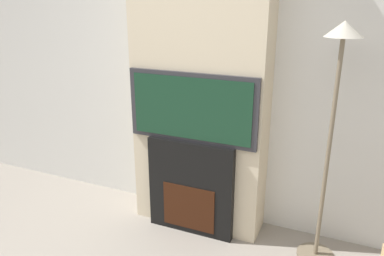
{
  "coord_description": "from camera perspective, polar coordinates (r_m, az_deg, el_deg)",
  "views": [
    {
      "loc": [
        1.09,
        -0.84,
        1.86
      ],
      "look_at": [
        0.0,
        1.68,
        0.91
      ],
      "focal_mm": 35.0,
      "sensor_mm": 36.0,
      "label": 1
    }
  ],
  "objects": [
    {
      "name": "television",
      "position": [
        2.85,
        -0.03,
        3.09
      ],
      "size": [
        1.04,
        0.07,
        0.55
      ],
      "color": "#2D2D33",
      "rests_on": "fireplace"
    },
    {
      "name": "wall_back",
      "position": [
        3.11,
        2.63,
        9.72
      ],
      "size": [
        6.0,
        0.06,
        2.7
      ],
      "color": "silver",
      "rests_on": "ground_plane"
    },
    {
      "name": "floor_lamp",
      "position": [
        2.64,
        20.89,
        3.31
      ],
      "size": [
        0.27,
        0.27,
        1.73
      ],
      "color": "#726651",
      "rests_on": "ground_plane"
    },
    {
      "name": "chimney_breast",
      "position": [
        2.93,
        1.27,
        9.16
      ],
      "size": [
        1.08,
        0.32,
        2.7
      ],
      "color": "beige",
      "rests_on": "ground_plane"
    },
    {
      "name": "fireplace",
      "position": [
        3.1,
        -0.01,
        -8.95
      ],
      "size": [
        0.72,
        0.15,
        0.8
      ],
      "color": "black",
      "rests_on": "ground_plane"
    }
  ]
}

